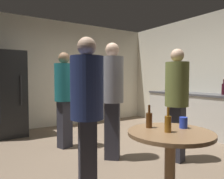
{
  "coord_description": "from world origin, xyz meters",
  "views": [
    {
      "loc": [
        -1.93,
        -2.84,
        1.23
      ],
      "look_at": [
        0.34,
        0.66,
        1.01
      ],
      "focal_mm": 34.76,
      "sensor_mm": 36.0,
      "label": 1
    }
  ],
  "objects_px": {
    "person_in_olive_shirt": "(177,96)",
    "beer_bottle_brown": "(149,119)",
    "beer_bottle_amber": "(168,123)",
    "person_in_gray_shirt": "(112,91)",
    "foreground_table": "(170,142)",
    "plastic_cup_blue": "(183,123)",
    "refrigerator": "(8,94)",
    "person_in_navy_shirt": "(87,104)",
    "kettle": "(171,89)",
    "person_in_teal_shirt": "(64,92)",
    "wine_bottle_on_counter": "(224,89)",
    "beer_bottle_on_counter": "(183,89)"
  },
  "relations": [
    {
      "from": "beer_bottle_brown",
      "to": "person_in_teal_shirt",
      "type": "bearing_deg",
      "value": 93.19
    },
    {
      "from": "person_in_olive_shirt",
      "to": "refrigerator",
      "type": "bearing_deg",
      "value": -69.6
    },
    {
      "from": "refrigerator",
      "to": "person_in_navy_shirt",
      "type": "distance_m",
      "value": 3.07
    },
    {
      "from": "wine_bottle_on_counter",
      "to": "foreground_table",
      "type": "height_order",
      "value": "wine_bottle_on_counter"
    },
    {
      "from": "wine_bottle_on_counter",
      "to": "person_in_teal_shirt",
      "type": "height_order",
      "value": "person_in_teal_shirt"
    },
    {
      "from": "person_in_teal_shirt",
      "to": "plastic_cup_blue",
      "type": "bearing_deg",
      "value": -8.73
    },
    {
      "from": "refrigerator",
      "to": "person_in_navy_shirt",
      "type": "bearing_deg",
      "value": -83.42
    },
    {
      "from": "foreground_table",
      "to": "person_in_olive_shirt",
      "type": "xyz_separation_m",
      "value": [
        0.98,
        0.76,
        0.34
      ]
    },
    {
      "from": "kettle",
      "to": "beer_bottle_amber",
      "type": "xyz_separation_m",
      "value": [
        -2.66,
        -2.34,
        -0.15
      ]
    },
    {
      "from": "wine_bottle_on_counter",
      "to": "foreground_table",
      "type": "relative_size",
      "value": 0.39
    },
    {
      "from": "person_in_navy_shirt",
      "to": "person_in_olive_shirt",
      "type": "distance_m",
      "value": 1.55
    },
    {
      "from": "person_in_gray_shirt",
      "to": "foreground_table",
      "type": "bearing_deg",
      "value": 31.9
    },
    {
      "from": "refrigerator",
      "to": "person_in_teal_shirt",
      "type": "relative_size",
      "value": 1.07
    },
    {
      "from": "person_in_olive_shirt",
      "to": "person_in_gray_shirt",
      "type": "bearing_deg",
      "value": -50.41
    },
    {
      "from": "foreground_table",
      "to": "person_in_gray_shirt",
      "type": "height_order",
      "value": "person_in_gray_shirt"
    },
    {
      "from": "person_in_navy_shirt",
      "to": "person_in_olive_shirt",
      "type": "xyz_separation_m",
      "value": [
        1.55,
        0.16,
        0.01
      ]
    },
    {
      "from": "kettle",
      "to": "person_in_olive_shirt",
      "type": "height_order",
      "value": "person_in_olive_shirt"
    },
    {
      "from": "foreground_table",
      "to": "beer_bottle_amber",
      "type": "distance_m",
      "value": 0.19
    },
    {
      "from": "person_in_olive_shirt",
      "to": "plastic_cup_blue",
      "type": "bearing_deg",
      "value": 31.01
    },
    {
      "from": "kettle",
      "to": "plastic_cup_blue",
      "type": "distance_m",
      "value": 3.33
    },
    {
      "from": "refrigerator",
      "to": "wine_bottle_on_counter",
      "type": "xyz_separation_m",
      "value": [
        3.62,
        -2.62,
        0.12
      ]
    },
    {
      "from": "person_in_olive_shirt",
      "to": "beer_bottle_brown",
      "type": "bearing_deg",
      "value": 14.56
    },
    {
      "from": "beer_bottle_on_counter",
      "to": "beer_bottle_brown",
      "type": "bearing_deg",
      "value": -146.98
    },
    {
      "from": "foreground_table",
      "to": "beer_bottle_amber",
      "type": "relative_size",
      "value": 3.48
    },
    {
      "from": "kettle",
      "to": "beer_bottle_on_counter",
      "type": "bearing_deg",
      "value": -89.35
    },
    {
      "from": "beer_bottle_amber",
      "to": "person_in_teal_shirt",
      "type": "xyz_separation_m",
      "value": [
        -0.13,
        2.28,
        0.17
      ]
    },
    {
      "from": "kettle",
      "to": "foreground_table",
      "type": "relative_size",
      "value": 0.3
    },
    {
      "from": "beer_bottle_on_counter",
      "to": "person_in_olive_shirt",
      "type": "bearing_deg",
      "value": -143.74
    },
    {
      "from": "beer_bottle_brown",
      "to": "plastic_cup_blue",
      "type": "xyz_separation_m",
      "value": [
        0.27,
        -0.2,
        -0.03
      ]
    },
    {
      "from": "person_in_teal_shirt",
      "to": "person_in_gray_shirt",
      "type": "distance_m",
      "value": 1.01
    },
    {
      "from": "foreground_table",
      "to": "beer_bottle_brown",
      "type": "bearing_deg",
      "value": 106.83
    },
    {
      "from": "person_in_teal_shirt",
      "to": "wine_bottle_on_counter",
      "type": "bearing_deg",
      "value": 48.34
    },
    {
      "from": "person_in_olive_shirt",
      "to": "foreground_table",
      "type": "bearing_deg",
      "value": 24.99
    },
    {
      "from": "beer_bottle_amber",
      "to": "person_in_gray_shirt",
      "type": "distance_m",
      "value": 1.4
    },
    {
      "from": "beer_bottle_on_counter",
      "to": "plastic_cup_blue",
      "type": "relative_size",
      "value": 2.09
    },
    {
      "from": "person_in_navy_shirt",
      "to": "person_in_gray_shirt",
      "type": "height_order",
      "value": "person_in_gray_shirt"
    },
    {
      "from": "wine_bottle_on_counter",
      "to": "person_in_olive_shirt",
      "type": "xyz_separation_m",
      "value": [
        -1.72,
        -0.28,
        -0.05
      ]
    },
    {
      "from": "kettle",
      "to": "beer_bottle_brown",
      "type": "bearing_deg",
      "value": -141.81
    },
    {
      "from": "beer_bottle_amber",
      "to": "person_in_teal_shirt",
      "type": "distance_m",
      "value": 2.29
    },
    {
      "from": "beer_bottle_on_counter",
      "to": "person_in_gray_shirt",
      "type": "relative_size",
      "value": 0.13
    },
    {
      "from": "beer_bottle_amber",
      "to": "person_in_gray_shirt",
      "type": "relative_size",
      "value": 0.13
    },
    {
      "from": "person_in_olive_shirt",
      "to": "beer_bottle_amber",
      "type": "bearing_deg",
      "value": 24.12
    },
    {
      "from": "refrigerator",
      "to": "person_in_gray_shirt",
      "type": "bearing_deg",
      "value": -63.71
    },
    {
      "from": "refrigerator",
      "to": "beer_bottle_amber",
      "type": "height_order",
      "value": "refrigerator"
    },
    {
      "from": "refrigerator",
      "to": "person_in_olive_shirt",
      "type": "distance_m",
      "value": 3.46
    },
    {
      "from": "wine_bottle_on_counter",
      "to": "person_in_gray_shirt",
      "type": "xyz_separation_m",
      "value": [
        -2.48,
        0.31,
        0.02
      ]
    },
    {
      "from": "beer_bottle_brown",
      "to": "person_in_olive_shirt",
      "type": "relative_size",
      "value": 0.14
    },
    {
      "from": "refrigerator",
      "to": "kettle",
      "type": "height_order",
      "value": "refrigerator"
    },
    {
      "from": "person_in_navy_shirt",
      "to": "beer_bottle_on_counter",
      "type": "bearing_deg",
      "value": 41.71
    },
    {
      "from": "beer_bottle_amber",
      "to": "beer_bottle_brown",
      "type": "relative_size",
      "value": 1.0
    }
  ]
}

